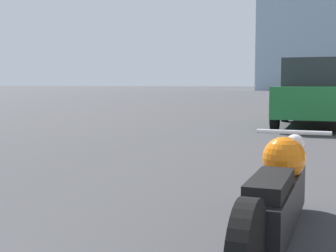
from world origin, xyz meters
TOP-DOWN VIEW (x-y plane):
  - motorcycle at (2.95, 3.41)m, footprint 0.62×2.60m
  - parked_car_green at (2.56, 13.35)m, footprint 2.09×4.59m
  - parked_car_black at (2.53, 25.97)m, footprint 2.06×4.21m

SIDE VIEW (x-z plane):
  - motorcycle at x=2.95m, z-range -0.01..0.75m
  - parked_car_black at x=2.53m, z-range 0.00..1.76m
  - parked_car_green at x=2.56m, z-range -0.02..1.78m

